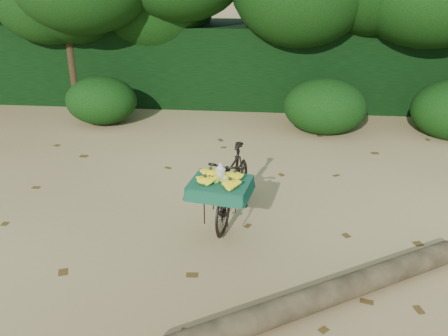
# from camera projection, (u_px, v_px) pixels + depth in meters

# --- Properties ---
(ground) EXTENTS (80.00, 80.00, 0.00)m
(ground) POSITION_uv_depth(u_px,v_px,m) (230.00, 247.00, 5.68)
(ground) COLOR tan
(ground) RESTS_ON ground
(vendor_bicycle) EXTENTS (0.85, 1.75, 0.96)m
(vendor_bicycle) POSITION_uv_depth(u_px,v_px,m) (233.00, 184.00, 6.13)
(vendor_bicycle) COLOR black
(vendor_bicycle) RESTS_ON ground
(fallen_log) EXTENTS (3.12, 2.06, 0.25)m
(fallen_log) POSITION_uv_depth(u_px,v_px,m) (323.00, 296.00, 4.67)
(fallen_log) COLOR brown
(fallen_log) RESTS_ON ground
(hedge_backdrop) EXTENTS (26.00, 1.80, 1.80)m
(hedge_backdrop) POSITION_uv_depth(u_px,v_px,m) (253.00, 63.00, 11.03)
(hedge_backdrop) COLOR black
(hedge_backdrop) RESTS_ON ground
(tree_row) EXTENTS (14.50, 2.00, 4.00)m
(tree_row) POSITION_uv_depth(u_px,v_px,m) (222.00, 18.00, 9.91)
(tree_row) COLOR black
(tree_row) RESTS_ON ground
(bush_clumps) EXTENTS (8.80, 1.70, 0.90)m
(bush_clumps) POSITION_uv_depth(u_px,v_px,m) (274.00, 108.00, 9.35)
(bush_clumps) COLOR black
(bush_clumps) RESTS_ON ground
(leaf_litter) EXTENTS (7.00, 7.30, 0.01)m
(leaf_litter) POSITION_uv_depth(u_px,v_px,m) (234.00, 219.00, 6.26)
(leaf_litter) COLOR #433012
(leaf_litter) RESTS_ON ground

